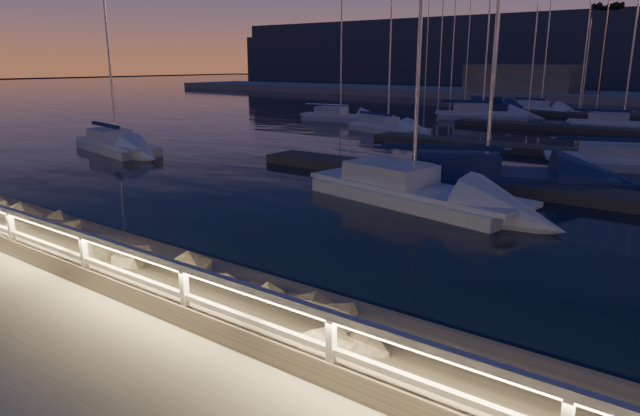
# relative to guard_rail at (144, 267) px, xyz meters

# --- Properties ---
(ground) EXTENTS (400.00, 400.00, 0.00)m
(ground) POSITION_rel_guard_rail_xyz_m (0.07, 0.00, -0.77)
(ground) COLOR #ADA89C
(ground) RESTS_ON ground
(harbor_water) EXTENTS (400.00, 440.00, 0.60)m
(harbor_water) POSITION_rel_guard_rail_xyz_m (0.07, 31.22, -1.74)
(harbor_water) COLOR black
(harbor_water) RESTS_ON ground
(guard_rail) EXTENTS (44.11, 0.12, 1.06)m
(guard_rail) POSITION_rel_guard_rail_xyz_m (0.00, 0.00, 0.00)
(guard_rail) COLOR silver
(guard_rail) RESTS_ON ground
(riprap) EXTENTS (34.44, 2.99, 1.34)m
(riprap) POSITION_rel_guard_rail_xyz_m (-1.63, 1.62, -1.02)
(riprap) COLOR slate
(riprap) RESTS_ON ground
(floating_docks) EXTENTS (22.00, 36.00, 0.40)m
(floating_docks) POSITION_rel_guard_rail_xyz_m (0.07, 32.50, -1.17)
(floating_docks) COLOR #554D47
(floating_docks) RESTS_ON ground
(palm_left) EXTENTS (3.00, 3.00, 11.20)m
(palm_left) POSITION_rel_guard_rail_xyz_m (-7.93, 72.00, 9.36)
(palm_left) COLOR #452E20
(palm_left) RESTS_ON ground
(distant_hills) EXTENTS (230.00, 37.50, 18.00)m
(distant_hills) POSITION_rel_guard_rail_xyz_m (-22.06, 133.69, 3.96)
(distant_hills) COLOR #343E50
(distant_hills) RESTS_ON ground
(sailboat_a) EXTENTS (7.35, 3.40, 12.15)m
(sailboat_a) POSITION_rel_guard_rail_xyz_m (-20.13, 12.62, -0.94)
(sailboat_a) COLOR silver
(sailboat_a) RESTS_ON ground
(sailboat_b) EXTENTS (8.76, 4.02, 14.42)m
(sailboat_b) POSITION_rel_guard_rail_xyz_m (-1.37, 12.04, -0.91)
(sailboat_b) COLOR silver
(sailboat_b) RESTS_ON ground
(sailboat_c) EXTENTS (9.57, 6.28, 15.90)m
(sailboat_c) POSITION_rel_guard_rail_xyz_m (-0.44, 16.23, -0.90)
(sailboat_c) COLOR navy
(sailboat_c) RESTS_ON ground
(sailboat_e) EXTENTS (7.18, 3.17, 11.89)m
(sailboat_e) POSITION_rel_guard_rail_xyz_m (-20.12, 34.03, -0.94)
(sailboat_e) COLOR silver
(sailboat_e) RESTS_ON ground
(sailboat_f) EXTENTS (7.10, 3.95, 11.67)m
(sailboat_f) POSITION_rel_guard_rail_xyz_m (-12.74, 29.51, -0.97)
(sailboat_f) COLOR silver
(sailboat_f) RESTS_ON ground
(sailboat_g) EXTENTS (8.43, 4.95, 13.85)m
(sailboat_g) POSITION_rel_guard_rail_xyz_m (3.88, 24.00, -0.94)
(sailboat_g) COLOR silver
(sailboat_g) RESTS_ON ground
(sailboat_i) EXTENTS (8.17, 5.26, 13.67)m
(sailboat_i) POSITION_rel_guard_rail_xyz_m (-11.16, 42.63, -0.90)
(sailboat_i) COLOR silver
(sailboat_i) RESTS_ON ground
(sailboat_j) EXTENTS (7.83, 3.40, 12.93)m
(sailboat_j) POSITION_rel_guard_rail_xyz_m (0.07, 41.57, -0.94)
(sailboat_j) COLOR silver
(sailboat_j) RESTS_ON ground
(sailboat_m) EXTENTS (7.78, 4.86, 12.97)m
(sailboat_m) POSITION_rel_guard_rail_xyz_m (-14.46, 53.91, -0.92)
(sailboat_m) COLOR navy
(sailboat_m) RESTS_ON ground
(sailboat_n) EXTENTS (7.39, 4.62, 12.26)m
(sailboat_n) POSITION_rel_guard_rail_xyz_m (-9.11, 52.59, -0.96)
(sailboat_n) COLOR silver
(sailboat_n) RESTS_ON ground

